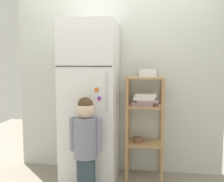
# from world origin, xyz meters

# --- Properties ---
(ground_plane) EXTENTS (6.00, 6.00, 0.00)m
(ground_plane) POSITION_xyz_m (0.00, 0.00, 0.00)
(ground_plane) COLOR gray
(kitchen_wall_back) EXTENTS (2.60, 0.03, 2.35)m
(kitchen_wall_back) POSITION_xyz_m (0.00, 0.34, 1.17)
(kitchen_wall_back) COLOR silver
(kitchen_wall_back) RESTS_ON ground
(refrigerator) EXTENTS (0.62, 0.62, 1.85)m
(refrigerator) POSITION_xyz_m (-0.28, 0.02, 0.92)
(refrigerator) COLOR white
(refrigerator) RESTS_ON ground
(child_standing) EXTENTS (0.34, 0.25, 1.04)m
(child_standing) POSITION_xyz_m (-0.23, -0.42, 0.63)
(child_standing) COLOR #344550
(child_standing) RESTS_ON ground
(pantry_shelf_unit) EXTENTS (0.44, 0.35, 1.22)m
(pantry_shelf_unit) POSITION_xyz_m (0.34, 0.14, 0.79)
(pantry_shelf_unit) COLOR tan
(pantry_shelf_unit) RESTS_ON ground
(fruit_bin) EXTENTS (0.22, 0.16, 0.09)m
(fruit_bin) POSITION_xyz_m (0.38, 0.15, 1.25)
(fruit_bin) COLOR white
(fruit_bin) RESTS_ON pantry_shelf_unit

